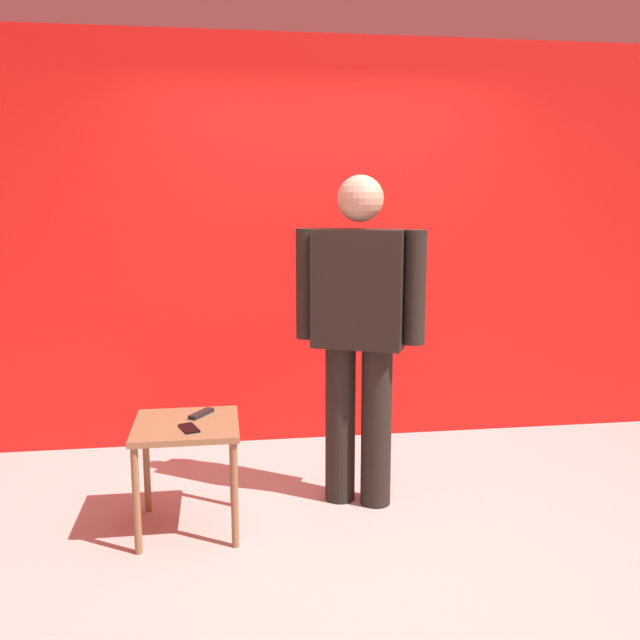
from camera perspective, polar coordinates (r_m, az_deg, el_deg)
The scene contains 6 objects.
ground_plane at distance 3.58m, azimuth 3.90°, elevation -17.63°, with size 12.00×12.00×0.00m, color #B7B2A8.
back_wall_red at distance 4.72m, azimuth 0.12°, elevation 6.29°, with size 6.06×0.12×2.71m, color red.
standing_person at distance 3.67m, azimuth 3.27°, elevation -0.39°, with size 0.69×0.41×1.78m.
side_table at distance 3.55m, azimuth -11.00°, elevation -9.69°, with size 0.52×0.52×0.56m.
cell_phone at distance 3.42m, azimuth -10.81°, elevation -8.81°, with size 0.07×0.14×0.01m, color black.
tv_remote at distance 3.62m, azimuth -9.82°, elevation -7.66°, with size 0.04×0.17×0.02m, color black.
Camera 1 is at (-0.68, -3.10, 1.66)m, focal length 38.57 mm.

